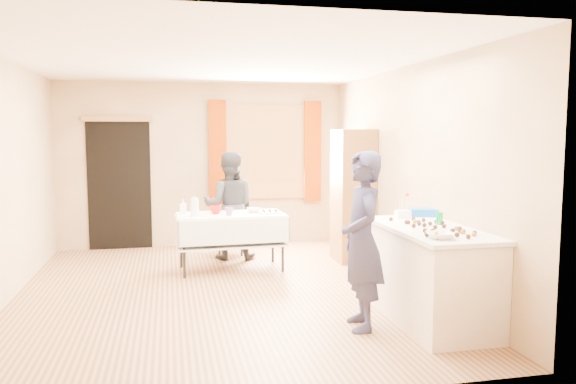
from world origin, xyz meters
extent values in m
cube|color=#9E7047|center=(0.00, 0.00, -0.01)|extent=(4.50, 5.50, 0.02)
cube|color=white|center=(0.00, 0.00, 2.61)|extent=(4.50, 5.50, 0.02)
cube|color=tan|center=(0.00, 2.76, 1.30)|extent=(4.50, 0.02, 2.60)
cube|color=tan|center=(0.00, -2.76, 1.30)|extent=(4.50, 0.02, 2.60)
cube|color=tan|center=(-2.26, 0.00, 1.30)|extent=(0.02, 5.50, 2.60)
cube|color=tan|center=(2.26, 0.00, 1.30)|extent=(0.02, 5.50, 2.60)
cube|color=olive|center=(1.00, 2.72, 1.50)|extent=(1.32, 0.06, 1.52)
cube|color=white|center=(1.00, 2.71, 1.50)|extent=(1.20, 0.02, 1.40)
cube|color=#8E3001|center=(0.22, 2.67, 1.50)|extent=(0.28, 0.06, 1.65)
cube|color=#8E3001|center=(1.78, 2.67, 1.50)|extent=(0.28, 0.06, 1.65)
cube|color=black|center=(-1.30, 2.73, 1.00)|extent=(0.95, 0.04, 2.00)
cube|color=olive|center=(-1.30, 2.70, 2.02)|extent=(1.05, 0.06, 0.08)
cube|color=brown|center=(1.99, 1.20, 0.93)|extent=(0.50, 0.60, 1.85)
cube|color=beige|center=(1.89, -1.42, 0.43)|extent=(0.71, 1.57, 0.86)
cube|color=silver|center=(1.89, -1.42, 0.89)|extent=(0.77, 1.63, 0.04)
cube|color=silver|center=(0.24, 0.99, 0.73)|extent=(1.41, 0.75, 0.04)
cube|color=black|center=(0.39, 2.01, 0.43)|extent=(0.52, 0.52, 0.06)
cube|color=black|center=(0.45, 2.18, 0.68)|extent=(0.38, 0.18, 0.57)
imported|color=#201F40|center=(1.17, -1.49, 0.82)|extent=(0.67, 0.50, 1.64)
imported|color=black|center=(0.29, 1.67, 0.77)|extent=(0.96, 0.86, 1.54)
cylinder|color=#09A13D|center=(2.04, -1.29, 0.97)|extent=(0.08, 0.08, 0.12)
imported|color=white|center=(1.69, -1.98, 0.94)|extent=(0.27, 0.27, 0.05)
cube|color=white|center=(1.87, -0.81, 0.95)|extent=(0.15, 0.10, 0.08)
cube|color=blue|center=(2.15, -0.73, 0.95)|extent=(0.35, 0.29, 0.08)
cylinder|color=silver|center=(-0.24, 0.86, 0.86)|extent=(0.14, 0.14, 0.22)
imported|color=red|center=(0.04, 1.02, 0.81)|extent=(0.21, 0.21, 0.11)
imported|color=red|center=(0.20, 0.84, 0.80)|extent=(0.18, 0.18, 0.10)
imported|color=white|center=(0.55, 1.07, 0.78)|extent=(0.27, 0.27, 0.06)
cube|color=white|center=(0.75, 0.92, 0.76)|extent=(0.31, 0.25, 0.02)
imported|color=white|center=(-0.37, 1.15, 0.84)|extent=(0.09, 0.09, 0.19)
sphere|color=#3F2314|center=(2.03, -1.64, 0.93)|extent=(0.04, 0.04, 0.04)
sphere|color=black|center=(1.82, -1.92, 0.93)|extent=(0.04, 0.04, 0.04)
sphere|color=black|center=(2.05, -1.32, 0.93)|extent=(0.04, 0.04, 0.04)
sphere|color=black|center=(1.73, -1.20, 0.93)|extent=(0.04, 0.04, 0.04)
sphere|color=black|center=(1.74, -1.22, 0.93)|extent=(0.04, 0.04, 0.04)
sphere|color=black|center=(1.87, -1.53, 0.93)|extent=(0.04, 0.04, 0.04)
sphere|color=#3F2314|center=(1.64, -2.02, 0.93)|extent=(0.04, 0.04, 0.04)
sphere|color=black|center=(1.76, -1.72, 0.93)|extent=(0.04, 0.04, 0.04)
sphere|color=black|center=(1.62, -1.88, 0.93)|extent=(0.04, 0.04, 0.04)
sphere|color=black|center=(1.92, -2.04, 0.93)|extent=(0.04, 0.04, 0.04)
sphere|color=black|center=(2.01, -1.80, 0.93)|extent=(0.04, 0.04, 0.04)
sphere|color=black|center=(2.07, -1.88, 0.93)|extent=(0.04, 0.04, 0.04)
sphere|color=#3F2314|center=(1.70, -1.88, 0.93)|extent=(0.04, 0.04, 0.04)
sphere|color=black|center=(1.81, -1.32, 0.93)|extent=(0.04, 0.04, 0.04)
sphere|color=black|center=(1.85, -1.23, 0.93)|extent=(0.04, 0.04, 0.04)
sphere|color=black|center=(1.98, -1.50, 0.93)|extent=(0.04, 0.04, 0.04)
sphere|color=black|center=(1.69, -1.69, 0.93)|extent=(0.04, 0.04, 0.04)
sphere|color=black|center=(1.83, -1.40, 0.93)|extent=(0.04, 0.04, 0.04)
sphere|color=#3F2314|center=(2.03, -1.94, 0.93)|extent=(0.04, 0.04, 0.04)
sphere|color=black|center=(1.87, -1.94, 0.93)|extent=(0.04, 0.04, 0.04)
sphere|color=black|center=(1.94, -1.74, 0.93)|extent=(0.04, 0.04, 0.04)
sphere|color=black|center=(2.00, -1.77, 0.93)|extent=(0.04, 0.04, 0.04)
sphere|color=black|center=(1.96, -1.11, 0.93)|extent=(0.04, 0.04, 0.04)
sphere|color=black|center=(1.66, -0.99, 0.93)|extent=(0.04, 0.04, 0.04)
sphere|color=#3F2314|center=(1.83, -1.17, 0.93)|extent=(0.04, 0.04, 0.04)
sphere|color=black|center=(1.71, -1.42, 0.93)|extent=(0.04, 0.04, 0.04)
sphere|color=black|center=(2.05, -1.66, 0.93)|extent=(0.04, 0.04, 0.04)
sphere|color=black|center=(1.89, -1.03, 0.93)|extent=(0.04, 0.04, 0.04)
sphere|color=black|center=(1.92, -1.34, 0.93)|extent=(0.04, 0.04, 0.04)
sphere|color=black|center=(2.03, -1.24, 0.93)|extent=(0.04, 0.04, 0.04)
sphere|color=#3F2314|center=(1.99, -1.82, 0.93)|extent=(0.04, 0.04, 0.04)
camera|label=1|loc=(-0.55, -6.30, 1.80)|focal=35.00mm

